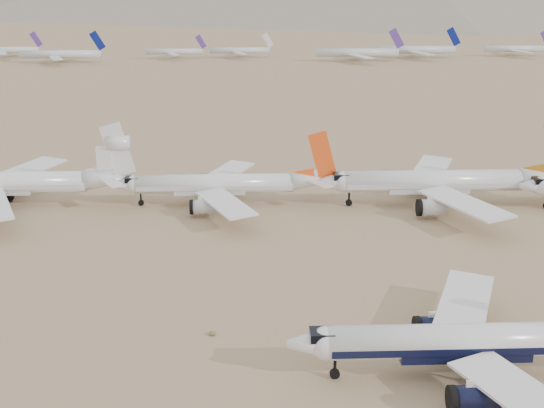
# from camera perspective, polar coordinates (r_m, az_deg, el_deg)

# --- Properties ---
(ground) EXTENTS (7000.00, 7000.00, 0.00)m
(ground) POSITION_cam_1_polar(r_m,az_deg,el_deg) (98.34, 13.66, -13.08)
(ground) COLOR #937755
(ground) RESTS_ON ground
(main_airliner) EXTENTS (48.50, 47.37, 17.12)m
(main_airliner) POSITION_cam_1_polar(r_m,az_deg,el_deg) (99.17, 16.05, -9.91)
(main_airliner) COLOR white
(main_airliner) RESTS_ON ground
(row2_gold_tail) EXTENTS (51.37, 50.24, 18.29)m
(row2_gold_tail) POSITION_cam_1_polar(r_m,az_deg,el_deg) (165.73, 12.79, 1.64)
(row2_gold_tail) COLOR white
(row2_gold_tail) RESTS_ON ground
(row2_orange_tail) EXTENTS (45.10, 44.12, 16.09)m
(row2_orange_tail) POSITION_cam_1_polar(r_m,az_deg,el_deg) (162.22, -3.68, 1.49)
(row2_orange_tail) COLOR white
(row2_orange_tail) RESTS_ON ground
(row2_white_trijet) EXTENTS (51.12, 49.96, 18.11)m
(row2_white_trijet) POSITION_cam_1_polar(r_m,az_deg,el_deg) (170.12, -19.17, 1.55)
(row2_white_trijet) COLOR white
(row2_white_trijet) RESTS_ON ground
(distant_storage_row) EXTENTS (630.00, 63.65, 15.10)m
(distant_storage_row) POSITION_cam_1_polar(r_m,az_deg,el_deg) (425.80, 6.19, 11.39)
(distant_storage_row) COLOR silver
(distant_storage_row) RESTS_ON ground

